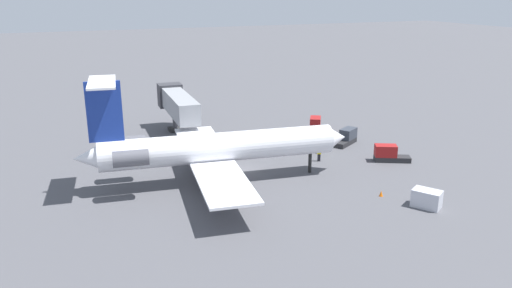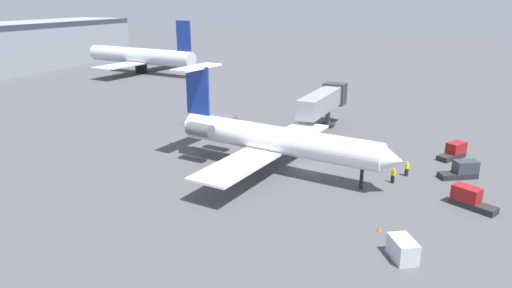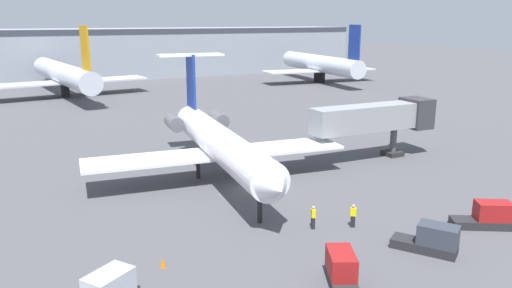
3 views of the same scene
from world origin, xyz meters
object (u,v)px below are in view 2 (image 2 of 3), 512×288
ground_crew_marshaller (393,175)px  baggage_tug_lead (470,199)px  regional_jet (271,138)px  jet_bridge (325,100)px  ground_crew_loader (407,169)px  traffic_cone_near (379,228)px  parked_airliner_centre (141,56)px  baggage_tug_trailing (454,151)px  cargo_container_uld (403,249)px  baggage_tug_spare (462,170)px

ground_crew_marshaller → baggage_tug_lead: 7.85m
ground_crew_marshaller → regional_jet: bearing=96.1°
jet_bridge → ground_crew_loader: size_ratio=8.39×
jet_bridge → ground_crew_marshaller: (-16.67, -12.01, -3.50)m
traffic_cone_near → baggage_tug_lead: bearing=-40.6°
regional_jet → parked_airliner_centre: 74.72m
ground_crew_marshaller → baggage_tug_trailing: 12.32m
ground_crew_loader → cargo_container_uld: 17.32m
jet_bridge → ground_crew_marshaller: jet_bridge is taller
ground_crew_marshaller → baggage_tug_spare: size_ratio=0.41×
ground_crew_marshaller → cargo_container_uld: size_ratio=0.58×
regional_jet → ground_crew_marshaller: regional_jet is taller
ground_crew_loader → traffic_cone_near: bearing=177.1°
baggage_tug_lead → parked_airliner_centre: (52.06, 75.49, 3.39)m
jet_bridge → baggage_tug_spare: 22.50m
baggage_tug_spare → cargo_container_uld: 19.49m
jet_bridge → parked_airliner_centre: size_ratio=0.44×
regional_jet → baggage_tug_lead: 20.57m
baggage_tug_spare → traffic_cone_near: baggage_tug_spare is taller
regional_jet → baggage_tug_spare: bearing=-73.4°
jet_bridge → traffic_cone_near: 30.64m
regional_jet → ground_crew_loader: regional_jet is taller
baggage_tug_spare → parked_airliner_centre: parked_airliner_centre is taller
baggage_tug_lead → baggage_tug_spare: same height
baggage_tug_spare → jet_bridge: bearing=56.7°
baggage_tug_spare → ground_crew_marshaller: bearing=124.3°
ground_crew_loader → cargo_container_uld: size_ratio=0.58×
ground_crew_marshaller → ground_crew_loader: size_ratio=1.00×
parked_airliner_centre → baggage_tug_trailing: bearing=-117.2°
regional_jet → baggage_tug_spare: (5.87, -19.64, -2.86)m
baggage_tug_lead → baggage_tug_trailing: 14.11m
ground_crew_loader → baggage_tug_lead: bearing=-133.0°
regional_jet → jet_bridge: size_ratio=1.94×
regional_jet → ground_crew_loader: 15.01m
jet_bridge → baggage_tug_trailing: 18.90m
regional_jet → cargo_container_uld: (-13.22, -15.71, -2.89)m
ground_crew_marshaller → baggage_tug_spare: bearing=-55.7°
baggage_tug_lead → traffic_cone_near: size_ratio=7.64×
baggage_tug_lead → cargo_container_uld: 12.42m
ground_crew_marshaller → parked_airliner_centre: parked_airliner_centre is taller
baggage_tug_lead → regional_jet: bearing=85.3°
baggage_tug_lead → parked_airliner_centre: 91.76m
jet_bridge → ground_crew_loader: (-14.04, -13.12, -3.50)m
jet_bridge → cargo_container_uld: bearing=-154.9°
baggage_tug_spare → cargo_container_uld: size_ratio=1.43×
ground_crew_marshaller → parked_airliner_centre: size_ratio=0.05×
cargo_container_uld → parked_airliner_centre: (63.60, 70.90, 3.43)m
regional_jet → ground_crew_loader: (4.03, -14.18, -2.84)m
baggage_tug_trailing → traffic_cone_near: 22.61m
cargo_container_uld → parked_airliner_centre: size_ratio=0.09×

